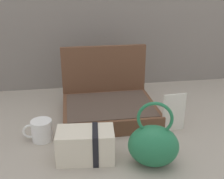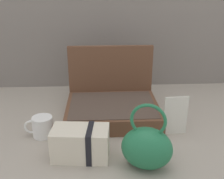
% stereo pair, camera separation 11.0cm
% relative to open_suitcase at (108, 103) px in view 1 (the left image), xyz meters
% --- Properties ---
extents(ground_plane, '(6.00, 6.00, 0.00)m').
position_rel_open_suitcase_xyz_m(ground_plane, '(-0.02, -0.15, -0.06)').
color(ground_plane, '#9E9384').
extents(open_suitcase, '(0.42, 0.36, 0.31)m').
position_rel_open_suitcase_xyz_m(open_suitcase, '(0.00, 0.00, 0.00)').
color(open_suitcase, brown).
rests_on(open_suitcase, ground_plane).
extents(teal_pouch_handbag, '(0.20, 0.17, 0.24)m').
position_rel_open_suitcase_xyz_m(teal_pouch_handbag, '(0.10, -0.41, 0.02)').
color(teal_pouch_handbag, '#237247').
rests_on(teal_pouch_handbag, ground_plane).
extents(cream_toiletry_bag, '(0.21, 0.13, 0.12)m').
position_rel_open_suitcase_xyz_m(cream_toiletry_bag, '(-0.13, -0.33, -0.01)').
color(cream_toiletry_bag, beige).
rests_on(cream_toiletry_bag, ground_plane).
extents(coffee_mug, '(0.12, 0.08, 0.09)m').
position_rel_open_suitcase_xyz_m(coffee_mug, '(-0.30, -0.18, -0.02)').
color(coffee_mug, white).
rests_on(coffee_mug, ground_plane).
extents(info_card_left, '(0.10, 0.01, 0.17)m').
position_rel_open_suitcase_xyz_m(info_card_left, '(0.25, -0.19, 0.02)').
color(info_card_left, silver).
rests_on(info_card_left, ground_plane).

